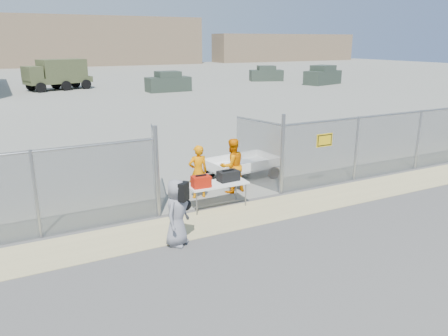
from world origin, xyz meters
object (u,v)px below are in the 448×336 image
visitor (177,213)px  utility_trailer (242,167)px  folding_table (217,195)px  security_worker_right (232,166)px  security_worker_left (198,172)px

visitor → utility_trailer: size_ratio=0.51×
folding_table → visitor: (-1.88, -1.70, 0.43)m
visitor → security_worker_right: bearing=0.9°
security_worker_right → visitor: size_ratio=1.08×
visitor → folding_table: bearing=-0.0°
security_worker_left → visitor: (-1.73, -2.68, -0.02)m
folding_table → visitor: 2.57m
folding_table → security_worker_right: 1.49m
folding_table → security_worker_left: security_worker_left is taller
security_worker_left → visitor: size_ratio=1.03×
security_worker_right → utility_trailer: security_worker_right is taller
visitor → utility_trailer: bearing=2.4°
security_worker_left → visitor: security_worker_left is taller
folding_table → security_worker_left: (-0.15, 0.99, 0.45)m
security_worker_left → security_worker_right: bearing=-175.0°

